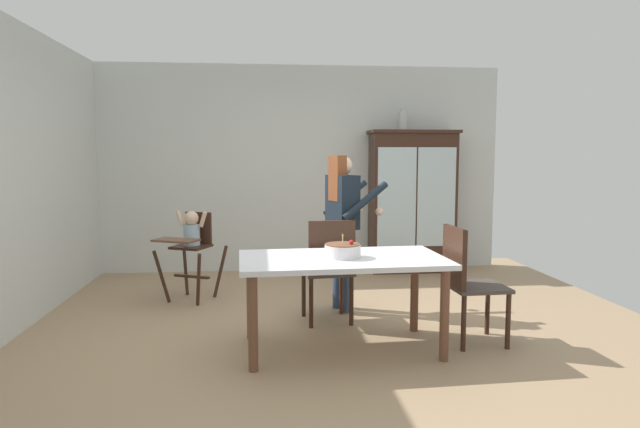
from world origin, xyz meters
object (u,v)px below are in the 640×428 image
china_cabinet (412,201)px  ceramic_vase (403,121)px  adult_person (343,213)px  birthday_cake (343,251)px  high_chair_with_toddler (191,239)px  dining_chair_far_side (329,264)px  dining_table (342,269)px  dining_chair_right_end (465,276)px

china_cabinet → ceramic_vase: size_ratio=6.86×
adult_person → birthday_cake: adult_person is taller
china_cabinet → high_chair_with_toddler: (-2.71, -1.23, -0.28)m
ceramic_vase → adult_person: (-1.04, -1.78, -1.00)m
high_chair_with_toddler → dining_chair_far_side: 1.68m
china_cabinet → ceramic_vase: (-0.14, 0.00, 1.04)m
dining_table → dining_chair_right_end: (1.01, 0.04, -0.09)m
china_cabinet → adult_person: bearing=-123.5°
adult_person → birthday_cake: 1.16m
china_cabinet → birthday_cake: size_ratio=6.62×
high_chair_with_toddler → birthday_cake: bearing=-25.3°
birthday_cake → dining_chair_right_end: (1.01, 0.06, -0.24)m
birthday_cake → dining_chair_far_side: (-0.02, 0.69, -0.24)m
high_chair_with_toddler → dining_table: 2.15m
china_cabinet → birthday_cake: 3.21m
dining_chair_far_side → ceramic_vase: bearing=-124.8°
high_chair_with_toddler → dining_chair_right_end: size_ratio=0.99×
china_cabinet → adult_person: size_ratio=1.21×
adult_person → dining_chair_right_end: bearing=-161.3°
adult_person → dining_table: adult_person is taller
dining_chair_far_side → adult_person: bearing=-118.7°
china_cabinet → dining_chair_right_end: bearing=-96.6°
china_cabinet → high_chair_with_toddler: bearing=-155.6°
adult_person → dining_chair_right_end: size_ratio=1.59×
china_cabinet → dining_chair_right_end: 2.89m
ceramic_vase → high_chair_with_toddler: size_ratio=0.28×
dining_table → dining_chair_right_end: 1.02m
ceramic_vase → dining_chair_far_side: bearing=-118.8°
high_chair_with_toddler → birthday_cake: (1.37, -1.68, 0.14)m
ceramic_vase → birthday_cake: (-1.20, -2.91, -1.18)m
china_cabinet → birthday_cake: (-1.34, -2.91, -0.14)m
high_chair_with_toddler → adult_person: 1.66m
adult_person → dining_chair_far_side: bearing=137.7°
ceramic_vase → dining_chair_right_end: 3.19m
dining_chair_right_end → dining_table: bearing=90.0°
ceramic_vase → dining_chair_far_side: ceramic_vase is taller
high_chair_with_toddler → dining_table: high_chair_with_toddler is taller
high_chair_with_toddler → dining_chair_far_side: (1.35, -1.00, -0.10)m
ceramic_vase → dining_chair_right_end: size_ratio=0.28×
high_chair_with_toddler → dining_table: bearing=-25.1°
adult_person → dining_chair_far_side: (-0.19, -0.45, -0.41)m
china_cabinet → high_chair_with_toddler: size_ratio=1.95×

